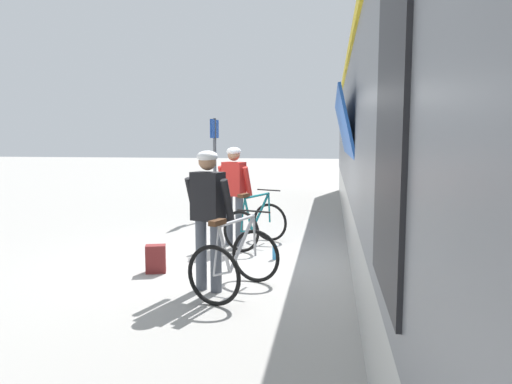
% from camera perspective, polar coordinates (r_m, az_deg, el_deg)
% --- Properties ---
extents(ground_plane, '(80.00, 80.00, 0.00)m').
position_cam_1_polar(ground_plane, '(7.28, -2.55, -8.72)').
color(ground_plane, '#A09E99').
extents(train_car, '(3.23, 18.15, 3.88)m').
position_cam_1_polar(train_car, '(9.00, 20.69, 6.41)').
color(train_car, slate).
rests_on(train_car, ground).
extents(cyclist_near_in_red, '(0.66, 0.45, 1.76)m').
position_cam_1_polar(cyclist_near_in_red, '(8.38, -2.68, 0.60)').
color(cyclist_near_in_red, '#4C515B').
rests_on(cyclist_near_in_red, ground).
extents(cyclist_far_in_dark, '(0.66, 0.44, 1.76)m').
position_cam_1_polar(cyclist_far_in_dark, '(5.86, -5.82, -1.92)').
color(cyclist_far_in_dark, '#4C515B').
rests_on(cyclist_far_in_dark, ground).
extents(bicycle_near_teal, '(1.05, 1.25, 0.99)m').
position_cam_1_polar(bicycle_near_teal, '(8.38, -0.00, -3.90)').
color(bicycle_near_teal, black).
rests_on(bicycle_near_teal, ground).
extents(bicycle_far_silver, '(1.01, 1.24, 0.99)m').
position_cam_1_polar(bicycle_far_silver, '(5.87, -2.46, -8.39)').
color(bicycle_far_silver, black).
rests_on(bicycle_far_silver, ground).
extents(backpack_on_platform, '(0.32, 0.26, 0.40)m').
position_cam_1_polar(backpack_on_platform, '(6.94, -12.05, -7.92)').
color(backpack_on_platform, maroon).
rests_on(backpack_on_platform, ground).
extents(water_bottle_near_the_bikes, '(0.07, 0.07, 0.23)m').
position_cam_1_polar(water_bottle_near_the_bikes, '(7.54, 2.27, -7.29)').
color(water_bottle_near_the_bikes, '#338CCC').
rests_on(water_bottle_near_the_bikes, ground).
extents(platform_sign_post, '(0.08, 0.70, 2.40)m').
position_cam_1_polar(platform_sign_post, '(11.37, -5.02, 4.98)').
color(platform_sign_post, '#595B60').
rests_on(platform_sign_post, ground).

